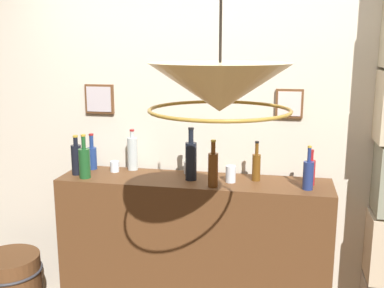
{
  "coord_description": "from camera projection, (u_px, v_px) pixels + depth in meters",
  "views": [
    {
      "loc": [
        0.57,
        -2.06,
        1.97
      ],
      "look_at": [
        0.0,
        0.77,
        1.35
      ],
      "focal_mm": 43.13,
      "sensor_mm": 36.0,
      "label": 1
    }
  ],
  "objects": [
    {
      "name": "glass_tumbler_highball",
      "position": [
        115.0,
        166.0,
        3.23
      ],
      "size": [
        0.06,
        0.06,
        0.08
      ],
      "color": "silver",
      "rests_on": "bar_shelf_unit"
    },
    {
      "name": "liquor_bottle_vermouth",
      "position": [
        256.0,
        166.0,
        3.0
      ],
      "size": [
        0.05,
        0.05,
        0.26
      ],
      "color": "brown",
      "rests_on": "bar_shelf_unit"
    },
    {
      "name": "panelled_rear_partition",
      "position": [
        201.0,
        119.0,
        3.24
      ],
      "size": [
        3.34,
        0.15,
        2.8
      ],
      "color": "beige",
      "rests_on": "ground"
    },
    {
      "name": "liquor_bottle_scotch",
      "position": [
        191.0,
        159.0,
        3.01
      ],
      "size": [
        0.07,
        0.07,
        0.35
      ],
      "color": "black",
      "rests_on": "bar_shelf_unit"
    },
    {
      "name": "bar_shelf_unit",
      "position": [
        193.0,
        256.0,
        3.16
      ],
      "size": [
        1.8,
        0.41,
        1.1
      ],
      "primitive_type": "cube",
      "color": "brown",
      "rests_on": "ground"
    },
    {
      "name": "liquor_bottle_gin",
      "position": [
        311.0,
        171.0,
        2.91
      ],
      "size": [
        0.05,
        0.05,
        0.23
      ],
      "color": "#A61C21",
      "rests_on": "bar_shelf_unit"
    },
    {
      "name": "pendant_lamp",
      "position": [
        220.0,
        89.0,
        1.99
      ],
      "size": [
        0.63,
        0.63,
        0.63
      ],
      "color": "beige"
    },
    {
      "name": "liquor_bottle_tequila",
      "position": [
        85.0,
        162.0,
        3.06
      ],
      "size": [
        0.08,
        0.08,
        0.3
      ],
      "color": "#1A4D22",
      "rests_on": "bar_shelf_unit"
    },
    {
      "name": "liquor_bottle_sherry",
      "position": [
        133.0,
        153.0,
        3.26
      ],
      "size": [
        0.07,
        0.07,
        0.29
      ],
      "color": "#B3BEBD",
      "rests_on": "bar_shelf_unit"
    },
    {
      "name": "glass_tumbler_rocks",
      "position": [
        189.0,
        168.0,
        3.18
      ],
      "size": [
        0.08,
        0.08,
        0.08
      ],
      "color": "silver",
      "rests_on": "bar_shelf_unit"
    },
    {
      "name": "liquor_bottle_vodka",
      "position": [
        76.0,
        159.0,
        3.14
      ],
      "size": [
        0.07,
        0.07,
        0.27
      ],
      "color": "black",
      "rests_on": "bar_shelf_unit"
    },
    {
      "name": "liquor_bottle_mezcal",
      "position": [
        308.0,
        174.0,
        2.82
      ],
      "size": [
        0.06,
        0.06,
        0.28
      ],
      "color": "navy",
      "rests_on": "bar_shelf_unit"
    },
    {
      "name": "liquor_bottle_whiskey",
      "position": [
        213.0,
        168.0,
        2.86
      ],
      "size": [
        0.06,
        0.06,
        0.3
      ],
      "color": "brown",
      "rests_on": "bar_shelf_unit"
    },
    {
      "name": "liquor_bottle_rum",
      "position": [
        92.0,
        156.0,
        3.29
      ],
      "size": [
        0.07,
        0.07,
        0.26
      ],
      "color": "navy",
      "rests_on": "bar_shelf_unit"
    },
    {
      "name": "wooden_barrel",
      "position": [
        12.0,
        288.0,
        3.33
      ],
      "size": [
        0.45,
        0.45,
        0.5
      ],
      "color": "brown",
      "rests_on": "ground"
    },
    {
      "name": "glass_tumbler_shot",
      "position": [
        231.0,
        174.0,
        2.98
      ],
      "size": [
        0.07,
        0.07,
        0.11
      ],
      "color": "silver",
      "rests_on": "bar_shelf_unit"
    }
  ]
}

